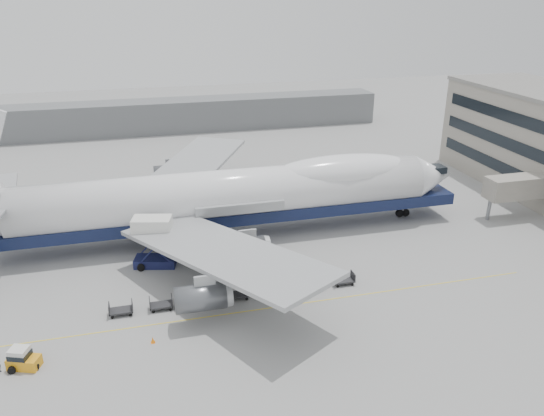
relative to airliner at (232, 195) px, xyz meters
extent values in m
plane|color=gray|center=(-0.64, -12.00, -5.62)|extent=(260.00, 260.00, 0.00)
cube|color=gold|center=(-0.64, -18.00, -5.62)|extent=(60.00, 0.15, 0.01)
cube|color=gray|center=(39.36, -4.00, -1.12)|extent=(9.00, 3.00, 3.00)
cylinder|color=slate|center=(35.36, -4.00, -4.12)|extent=(0.50, 0.50, 3.00)
cube|color=slate|center=(-10.64, 58.00, -2.12)|extent=(110.00, 8.00, 7.00)
cylinder|color=white|center=(-0.64, 0.00, 0.08)|extent=(52.00, 6.40, 6.40)
cube|color=#0F1738|center=(0.36, 0.00, -2.48)|extent=(60.00, 5.76, 1.50)
cone|color=white|center=(28.36, 0.00, 0.08)|extent=(6.00, 6.40, 6.40)
ellipsoid|color=white|center=(14.96, 0.00, 1.84)|extent=(20.67, 5.78, 4.56)
cube|color=#9EA0A3|center=(-3.64, -14.28, -0.52)|extent=(20.35, 26.74, 2.26)
cube|color=#9EA0A3|center=(-3.64, 14.28, -0.52)|extent=(20.35, 26.74, 2.26)
cylinder|color=#595B60|center=(-6.64, 19.00, -2.72)|extent=(4.80, 2.60, 2.60)
cylinder|color=#595B60|center=(-0.64, 10.00, -2.72)|extent=(4.80, 2.60, 2.60)
cylinder|color=#595B60|center=(-0.64, -10.00, -2.72)|extent=(4.80, 2.60, 2.60)
cylinder|color=#595B60|center=(-6.64, -19.00, -2.72)|extent=(4.80, 2.60, 2.60)
cylinder|color=slate|center=(24.36, 0.00, -4.37)|extent=(0.36, 0.36, 2.50)
cylinder|color=black|center=(24.36, 0.00, -5.07)|extent=(1.10, 0.45, 1.10)
cylinder|color=slate|center=(-3.64, -3.00, -4.37)|extent=(0.36, 0.36, 2.50)
cylinder|color=black|center=(-3.64, -3.00, -5.07)|extent=(1.10, 0.45, 1.10)
cylinder|color=slate|center=(-3.64, 3.00, -4.37)|extent=(0.36, 0.36, 2.50)
cylinder|color=black|center=(-3.64, 3.00, -5.07)|extent=(1.10, 0.45, 1.10)
cube|color=#181C48|center=(-10.30, -5.97, -5.11)|extent=(5.11, 3.32, 1.03)
cube|color=silver|center=(-10.30, -5.97, -0.62)|extent=(4.79, 3.41, 2.07)
cube|color=#181C48|center=(-10.30, -7.01, -2.82)|extent=(3.29, 0.92, 3.72)
cube|color=#181C48|center=(-10.30, -4.94, -2.82)|extent=(3.29, 0.92, 3.72)
cube|color=slate|center=(-10.30, -4.47, -0.62)|extent=(2.46, 1.64, 0.15)
cylinder|color=black|center=(-12.00, -6.91, -5.20)|extent=(0.85, 0.33, 0.85)
cylinder|color=black|center=(-12.00, -5.03, -5.20)|extent=(0.85, 0.33, 0.85)
cylinder|color=black|center=(-8.61, -6.91, -5.20)|extent=(0.85, 0.33, 0.85)
cylinder|color=black|center=(-8.61, -5.03, -5.20)|extent=(0.85, 0.33, 0.85)
cube|color=orange|center=(-22.06, -21.57, -5.12)|extent=(2.91, 2.21, 1.02)
cube|color=silver|center=(-22.32, -21.47, -4.19)|extent=(1.84, 1.73, 0.92)
cube|color=black|center=(-22.32, -21.47, -4.38)|extent=(1.96, 1.85, 0.46)
cylinder|color=black|center=(-22.98, -22.17, -5.30)|extent=(0.65, 0.28, 0.65)
cylinder|color=black|center=(-22.98, -20.97, -5.30)|extent=(0.65, 0.28, 0.65)
cylinder|color=black|center=(-21.14, -22.17, -5.30)|extent=(0.65, 0.28, 0.65)
cylinder|color=black|center=(-21.14, -20.97, -5.30)|extent=(0.65, 0.28, 0.65)
cone|color=orange|center=(-11.34, -20.83, -5.33)|extent=(0.38, 0.38, 0.58)
cube|color=orange|center=(-11.34, -20.83, -5.61)|extent=(0.40, 0.40, 0.03)
cube|color=#2D2D30|center=(-14.14, -15.41, -5.17)|extent=(2.30, 1.35, 0.18)
cube|color=#2D2D30|center=(-15.24, -15.41, -4.77)|extent=(0.08, 1.35, 0.90)
cube|color=#2D2D30|center=(-13.04, -15.41, -4.77)|extent=(0.08, 1.35, 0.90)
cylinder|color=black|center=(-14.99, -15.96, -5.47)|extent=(0.30, 0.12, 0.30)
cylinder|color=black|center=(-14.99, -14.86, -5.47)|extent=(0.30, 0.12, 0.30)
cylinder|color=black|center=(-13.29, -15.96, -5.47)|extent=(0.30, 0.12, 0.30)
cylinder|color=black|center=(-13.29, -14.86, -5.47)|extent=(0.30, 0.12, 0.30)
cube|color=#2D2D30|center=(-10.23, -15.41, -5.17)|extent=(2.30, 1.35, 0.18)
cube|color=#2D2D30|center=(-11.33, -15.41, -4.77)|extent=(0.08, 1.35, 0.90)
cube|color=#2D2D30|center=(-9.13, -15.41, -4.77)|extent=(0.08, 1.35, 0.90)
cylinder|color=black|center=(-11.08, -15.96, -5.47)|extent=(0.30, 0.12, 0.30)
cylinder|color=black|center=(-11.08, -14.86, -5.47)|extent=(0.30, 0.12, 0.30)
cylinder|color=black|center=(-9.38, -15.96, -5.47)|extent=(0.30, 0.12, 0.30)
cylinder|color=black|center=(-9.38, -14.86, -5.47)|extent=(0.30, 0.12, 0.30)
cube|color=#2D2D30|center=(-6.32, -15.41, -5.17)|extent=(2.30, 1.35, 0.18)
cube|color=#2D2D30|center=(-7.42, -15.41, -4.77)|extent=(0.08, 1.35, 0.90)
cube|color=#2D2D30|center=(-5.22, -15.41, -4.77)|extent=(0.08, 1.35, 0.90)
cylinder|color=black|center=(-7.17, -15.96, -5.47)|extent=(0.30, 0.12, 0.30)
cylinder|color=black|center=(-7.17, -14.86, -5.47)|extent=(0.30, 0.12, 0.30)
cylinder|color=black|center=(-5.47, -15.96, -5.47)|extent=(0.30, 0.12, 0.30)
cylinder|color=black|center=(-5.47, -14.86, -5.47)|extent=(0.30, 0.12, 0.30)
cube|color=#2D2D30|center=(-2.41, -15.41, -5.17)|extent=(2.30, 1.35, 0.18)
cube|color=#2D2D30|center=(-3.51, -15.41, -4.77)|extent=(0.08, 1.35, 0.90)
cube|color=#2D2D30|center=(-1.31, -15.41, -4.77)|extent=(0.08, 1.35, 0.90)
cylinder|color=black|center=(-3.26, -15.96, -5.47)|extent=(0.30, 0.12, 0.30)
cylinder|color=black|center=(-3.26, -14.86, -5.47)|extent=(0.30, 0.12, 0.30)
cylinder|color=black|center=(-1.56, -15.96, -5.47)|extent=(0.30, 0.12, 0.30)
cylinder|color=black|center=(-1.56, -14.86, -5.47)|extent=(0.30, 0.12, 0.30)
cube|color=#2D2D30|center=(1.50, -15.41, -5.17)|extent=(2.30, 1.35, 0.18)
cube|color=#2D2D30|center=(0.40, -15.41, -4.77)|extent=(0.08, 1.35, 0.90)
cube|color=#2D2D30|center=(2.60, -15.41, -4.77)|extent=(0.08, 1.35, 0.90)
cylinder|color=black|center=(0.65, -15.96, -5.47)|extent=(0.30, 0.12, 0.30)
cylinder|color=black|center=(0.65, -14.86, -5.47)|extent=(0.30, 0.12, 0.30)
cylinder|color=black|center=(2.35, -15.96, -5.47)|extent=(0.30, 0.12, 0.30)
cylinder|color=black|center=(2.35, -14.86, -5.47)|extent=(0.30, 0.12, 0.30)
cube|color=#2D2D30|center=(5.41, -15.41, -5.17)|extent=(2.30, 1.35, 0.18)
cube|color=#2D2D30|center=(4.31, -15.41, -4.77)|extent=(0.08, 1.35, 0.90)
cube|color=#2D2D30|center=(6.51, -15.41, -4.77)|extent=(0.08, 1.35, 0.90)
cylinder|color=black|center=(4.56, -15.96, -5.47)|extent=(0.30, 0.12, 0.30)
cylinder|color=black|center=(4.56, -14.86, -5.47)|extent=(0.30, 0.12, 0.30)
cylinder|color=black|center=(6.26, -15.96, -5.47)|extent=(0.30, 0.12, 0.30)
cylinder|color=black|center=(6.26, -14.86, -5.47)|extent=(0.30, 0.12, 0.30)
cube|color=#2D2D30|center=(9.32, -15.41, -5.17)|extent=(2.30, 1.35, 0.18)
cube|color=#2D2D30|center=(8.22, -15.41, -4.77)|extent=(0.08, 1.35, 0.90)
cube|color=#2D2D30|center=(10.42, -15.41, -4.77)|extent=(0.08, 1.35, 0.90)
cylinder|color=black|center=(8.47, -15.96, -5.47)|extent=(0.30, 0.12, 0.30)
cylinder|color=black|center=(8.47, -14.86, -5.47)|extent=(0.30, 0.12, 0.30)
cylinder|color=black|center=(10.17, -15.96, -5.47)|extent=(0.30, 0.12, 0.30)
cylinder|color=black|center=(10.17, -14.86, -5.47)|extent=(0.30, 0.12, 0.30)
camera|label=1|loc=(-10.81, -62.23, 24.16)|focal=35.00mm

